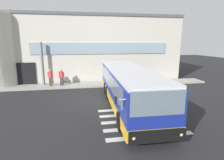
# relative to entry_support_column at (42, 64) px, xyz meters

# --- Properties ---
(ground_plane) EXTENTS (80.00, 90.00, 0.02)m
(ground_plane) POSITION_rel_entry_support_column_xyz_m (5.08, -5.40, -2.32)
(ground_plane) COLOR #232326
(ground_plane) RESTS_ON ground
(bay_paint_stripes) EXTENTS (4.40, 3.96, 0.01)m
(bay_paint_stripes) POSITION_rel_entry_support_column_xyz_m (7.08, -9.60, -2.31)
(bay_paint_stripes) COLOR silver
(bay_paint_stripes) RESTS_ON ground
(terminal_building) EXTENTS (22.47, 13.80, 7.47)m
(terminal_building) POSITION_rel_entry_support_column_xyz_m (4.40, 6.21, 1.42)
(terminal_building) COLOR beige
(terminal_building) RESTS_ON ground
(boarding_curb) EXTENTS (24.67, 2.00, 0.15)m
(boarding_curb) POSITION_rel_entry_support_column_xyz_m (5.08, -0.60, -2.24)
(boarding_curb) COLOR #9E9B93
(boarding_curb) RESTS_ON ground
(entry_support_column) EXTENTS (0.28, 0.28, 4.32)m
(entry_support_column) POSITION_rel_entry_support_column_xyz_m (0.00, 0.00, 0.00)
(entry_support_column) COLOR slate
(entry_support_column) RESTS_ON boarding_curb
(bus_main_foreground) EXTENTS (3.28, 10.69, 2.70)m
(bus_main_foreground) POSITION_rel_entry_support_column_xyz_m (7.05, -7.21, -0.98)
(bus_main_foreground) COLOR navy
(bus_main_foreground) RESTS_ON ground
(passenger_near_column) EXTENTS (0.53, 0.38, 1.68)m
(passenger_near_column) POSITION_rel_entry_support_column_xyz_m (0.80, -0.73, -1.23)
(passenger_near_column) COLOR #4C4233
(passenger_near_column) RESTS_ON boarding_curb
(passenger_by_doorway) EXTENTS (0.55, 0.47, 1.68)m
(passenger_by_doorway) POSITION_rel_entry_support_column_xyz_m (1.88, -0.65, -1.20)
(passenger_by_doorway) COLOR #2D2D33
(passenger_by_doorway) RESTS_ON boarding_curb
(safety_bollard_yellow) EXTENTS (0.18, 0.18, 0.90)m
(safety_bollard_yellow) POSITION_rel_entry_support_column_xyz_m (6.42, -1.80, -1.86)
(safety_bollard_yellow) COLOR yellow
(safety_bollard_yellow) RESTS_ON ground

